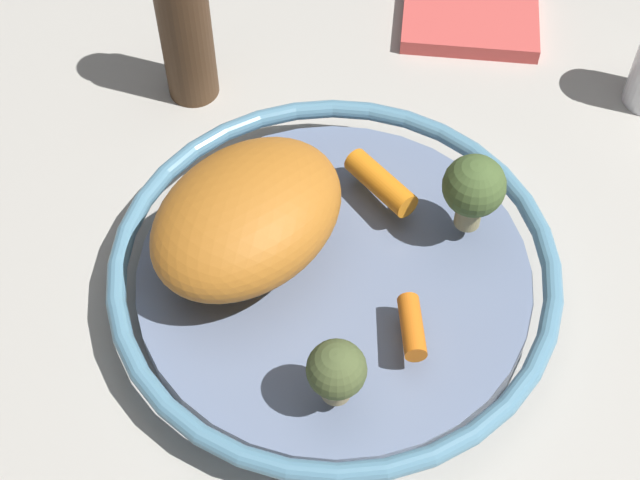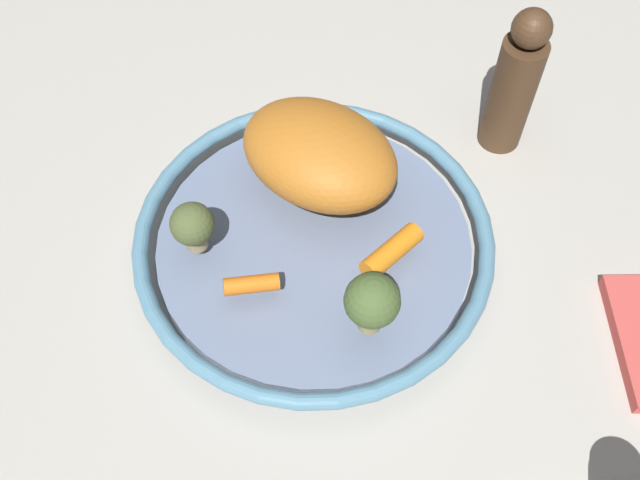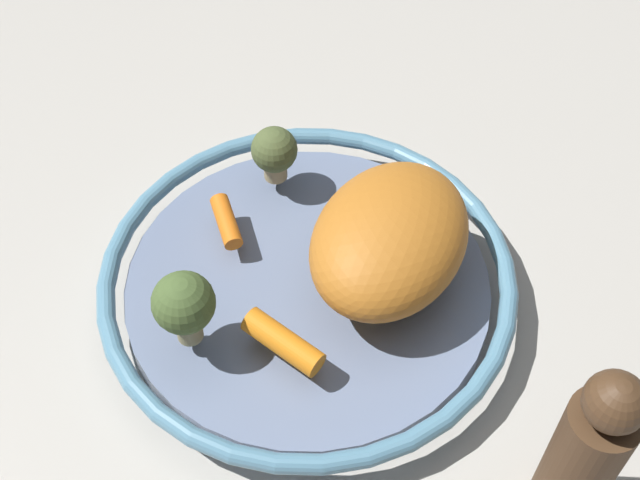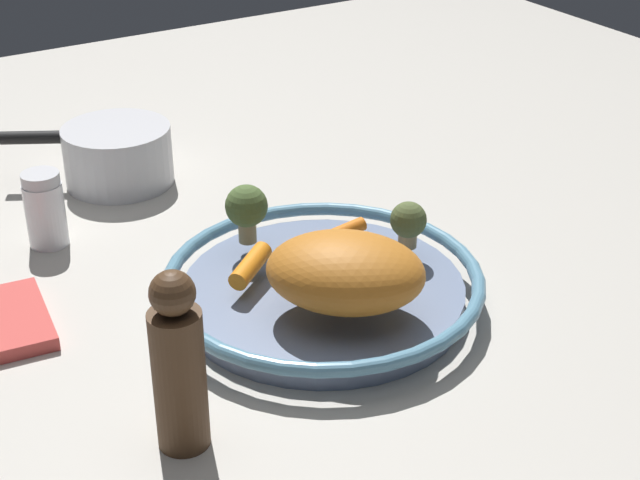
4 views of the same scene
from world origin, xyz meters
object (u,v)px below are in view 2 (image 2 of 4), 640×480
roast_chicken_piece (319,154)px  baby_carrot_left (392,251)px  baby_carrot_center (251,284)px  broccoli_floret_edge (192,223)px  pepper_mill (514,85)px  serving_bowl (314,243)px  broccoli_floret_large (372,302)px

roast_chicken_piece → baby_carrot_left: (0.09, 0.05, -0.02)m
baby_carrot_center → broccoli_floret_edge: (-0.05, -0.04, 0.02)m
roast_chicken_piece → broccoli_floret_edge: size_ratio=2.97×
baby_carrot_left → pepper_mill: 0.21m
roast_chicken_piece → baby_carrot_left: roast_chicken_piece is taller
serving_bowl → baby_carrot_left: baby_carrot_left is taller
roast_chicken_piece → baby_carrot_left: bearing=28.2°
serving_bowl → broccoli_floret_edge: bearing=-91.3°
serving_bowl → baby_carrot_left: bearing=61.4°
roast_chicken_piece → pepper_mill: bearing=107.0°
broccoli_floret_large → baby_carrot_left: bearing=154.8°
roast_chicken_piece → pepper_mill: pepper_mill is taller
broccoli_floret_large → baby_carrot_center: bearing=-116.3°
baby_carrot_center → pepper_mill: (-0.17, 0.26, 0.03)m
serving_bowl → pepper_mill: 0.24m
baby_carrot_left → broccoli_floret_large: bearing=-25.2°
broccoli_floret_large → roast_chicken_piece: bearing=-172.2°
roast_chicken_piece → serving_bowl: bearing=-11.9°
roast_chicken_piece → baby_carrot_left: 0.11m
baby_carrot_left → broccoli_floret_large: size_ratio=0.97×
serving_bowl → roast_chicken_piece: roast_chicken_piece is taller
roast_chicken_piece → broccoli_floret_edge: bearing=-63.5°
serving_bowl → broccoli_floret_large: (0.09, 0.03, 0.06)m
roast_chicken_piece → pepper_mill: size_ratio=0.92×
baby_carrot_left → pepper_mill: bearing=136.9°
serving_bowl → broccoli_floret_large: broccoli_floret_large is taller
baby_carrot_left → broccoli_floret_edge: (-0.04, -0.16, 0.02)m
baby_carrot_center → roast_chicken_piece: bearing=147.3°
serving_bowl → broccoli_floret_edge: size_ratio=6.44×
baby_carrot_center → broccoli_floret_large: size_ratio=0.72×
serving_bowl → baby_carrot_center: 0.08m
broccoli_floret_large → pepper_mill: bearing=141.2°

